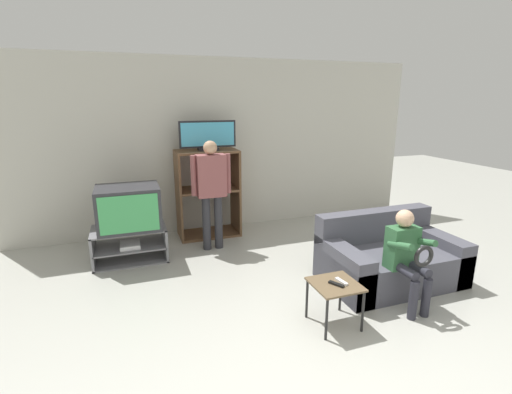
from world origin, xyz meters
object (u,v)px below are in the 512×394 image
(remote_control_black, at_px, (336,284))
(person_seated_child, at_px, (407,253))
(television_main, at_px, (129,208))
(television_flat, at_px, (208,136))
(remote_control_white, at_px, (341,281))
(couch, at_px, (388,259))
(snack_table, at_px, (335,289))
(tv_stand, at_px, (130,244))
(person_standing_adult, at_px, (211,185))
(media_shelf, at_px, (208,193))

(remote_control_black, height_order, person_seated_child, person_seated_child)
(television_main, xyz_separation_m, television_flat, (1.14, 0.56, 0.79))
(remote_control_white, relative_size, couch, 0.10)
(snack_table, bearing_deg, tv_stand, 129.03)
(tv_stand, height_order, remote_control_white, tv_stand)
(tv_stand, distance_m, television_main, 0.49)
(remote_control_white, bearing_deg, remote_control_black, -166.40)
(tv_stand, relative_size, person_standing_adult, 0.61)
(tv_stand, bearing_deg, television_flat, 25.10)
(person_standing_adult, bearing_deg, remote_control_black, -74.02)
(remote_control_black, xyz_separation_m, couch, (1.04, 0.59, -0.16))
(remote_control_white, distance_m, person_standing_adult, 2.28)
(media_shelf, relative_size, person_standing_adult, 0.87)
(remote_control_black, bearing_deg, tv_stand, 99.30)
(snack_table, xyz_separation_m, couch, (1.03, 0.56, -0.10))
(couch, bearing_deg, tv_stand, 150.56)
(tv_stand, xyz_separation_m, snack_table, (1.71, -2.10, 0.14))
(media_shelf, height_order, person_seated_child, media_shelf)
(media_shelf, height_order, remote_control_black, media_shelf)
(snack_table, height_order, person_standing_adult, person_standing_adult)
(remote_control_black, bearing_deg, person_standing_adult, 76.80)
(remote_control_white, bearing_deg, snack_table, 169.85)
(remote_control_black, bearing_deg, media_shelf, 72.38)
(tv_stand, xyz_separation_m, couch, (2.74, -1.55, 0.04))
(person_seated_child, bearing_deg, media_shelf, 117.69)
(media_shelf, bearing_deg, remote_control_black, -78.44)
(media_shelf, height_order, person_standing_adult, person_standing_adult)
(television_main, bearing_deg, tv_stand, 154.59)
(person_seated_child, bearing_deg, tv_stand, 140.87)
(remote_control_white, bearing_deg, couch, 21.64)
(media_shelf, height_order, television_flat, television_flat)
(television_flat, distance_m, remote_control_black, 2.93)
(television_flat, height_order, remote_control_black, television_flat)
(tv_stand, bearing_deg, remote_control_black, -51.52)
(remote_control_black, bearing_deg, television_main, 99.06)
(television_main, relative_size, person_seated_child, 0.77)
(media_shelf, xyz_separation_m, snack_table, (0.56, -2.68, -0.30))
(snack_table, bearing_deg, remote_control_white, -1.88)
(tv_stand, xyz_separation_m, person_seated_child, (2.52, -2.05, 0.35))
(couch, distance_m, person_seated_child, 0.63)
(television_main, distance_m, person_seated_child, 3.22)
(media_shelf, xyz_separation_m, television_flat, (0.02, -0.03, 0.83))
(tv_stand, xyz_separation_m, media_shelf, (1.14, 0.57, 0.44))
(remote_control_black, relative_size, remote_control_white, 1.00)
(snack_table, height_order, remote_control_white, remote_control_white)
(television_flat, bearing_deg, television_main, -154.01)
(person_seated_child, bearing_deg, couch, 66.32)
(person_standing_adult, bearing_deg, remote_control_white, -72.09)
(television_main, relative_size, media_shelf, 0.58)
(television_flat, relative_size, snack_table, 1.98)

